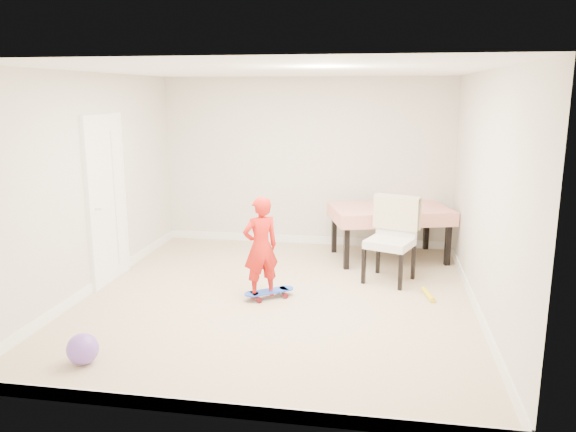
% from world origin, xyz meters
% --- Properties ---
extents(ground, '(5.00, 5.00, 0.00)m').
position_xyz_m(ground, '(0.00, 0.00, 0.00)').
color(ground, tan).
rests_on(ground, ground).
extents(ceiling, '(4.50, 5.00, 0.04)m').
position_xyz_m(ceiling, '(0.00, 0.00, 2.58)').
color(ceiling, white).
rests_on(ceiling, wall_back).
extents(wall_back, '(4.50, 0.04, 2.60)m').
position_xyz_m(wall_back, '(0.00, 2.48, 1.30)').
color(wall_back, beige).
rests_on(wall_back, ground).
extents(wall_front, '(4.50, 0.04, 2.60)m').
position_xyz_m(wall_front, '(0.00, -2.48, 1.30)').
color(wall_front, beige).
rests_on(wall_front, ground).
extents(wall_left, '(0.04, 5.00, 2.60)m').
position_xyz_m(wall_left, '(-2.23, 0.00, 1.30)').
color(wall_left, beige).
rests_on(wall_left, ground).
extents(wall_right, '(0.04, 5.00, 2.60)m').
position_xyz_m(wall_right, '(2.23, 0.00, 1.30)').
color(wall_right, beige).
rests_on(wall_right, ground).
extents(door, '(0.11, 0.94, 2.11)m').
position_xyz_m(door, '(-2.22, 0.30, 1.02)').
color(door, white).
rests_on(door, ground).
extents(baseboard_back, '(4.50, 0.02, 0.12)m').
position_xyz_m(baseboard_back, '(0.00, 2.49, 0.06)').
color(baseboard_back, white).
rests_on(baseboard_back, ground).
extents(baseboard_front, '(4.50, 0.02, 0.12)m').
position_xyz_m(baseboard_front, '(0.00, -2.49, 0.06)').
color(baseboard_front, white).
rests_on(baseboard_front, ground).
extents(baseboard_left, '(0.02, 5.00, 0.12)m').
position_xyz_m(baseboard_left, '(-2.24, 0.00, 0.06)').
color(baseboard_left, white).
rests_on(baseboard_left, ground).
extents(baseboard_right, '(0.02, 5.00, 0.12)m').
position_xyz_m(baseboard_right, '(2.24, 0.00, 0.06)').
color(baseboard_right, white).
rests_on(baseboard_right, ground).
extents(dining_table, '(1.85, 1.45, 0.77)m').
position_xyz_m(dining_table, '(1.30, 1.86, 0.38)').
color(dining_table, red).
rests_on(dining_table, ground).
extents(dining_chair, '(0.79, 0.83, 1.08)m').
position_xyz_m(dining_chair, '(1.30, 0.83, 0.54)').
color(dining_chair, white).
rests_on(dining_chair, ground).
extents(skateboard, '(0.63, 0.54, 0.09)m').
position_xyz_m(skateboard, '(-0.09, -0.01, 0.05)').
color(skateboard, blue).
rests_on(skateboard, ground).
extents(child, '(0.52, 0.48, 1.18)m').
position_xyz_m(child, '(-0.18, -0.04, 0.59)').
color(child, red).
rests_on(child, ground).
extents(balloon, '(0.28, 0.28, 0.28)m').
position_xyz_m(balloon, '(-1.40, -1.88, 0.14)').
color(balloon, '#7B53C7').
rests_on(balloon, ground).
extents(foam_toy, '(0.14, 0.40, 0.06)m').
position_xyz_m(foam_toy, '(1.76, 0.34, 0.03)').
color(foam_toy, yellow).
rests_on(foam_toy, ground).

